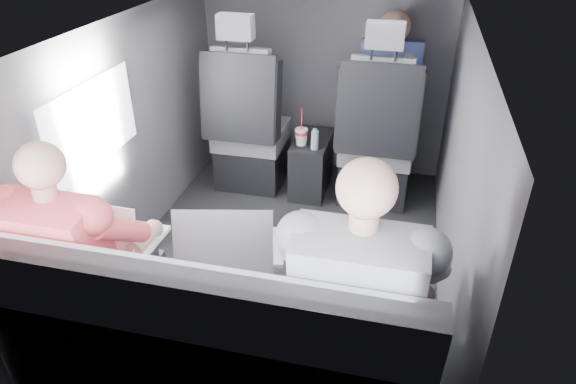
% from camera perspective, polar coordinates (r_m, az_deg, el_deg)
% --- Properties ---
extents(floor, '(2.60, 2.60, 0.00)m').
position_cam_1_polar(floor, '(3.08, -0.70, -7.49)').
color(floor, black).
rests_on(floor, ground).
extents(ceiling, '(2.60, 2.60, 0.00)m').
position_cam_1_polar(ceiling, '(2.50, -0.90, 17.83)').
color(ceiling, '#B2B2AD').
rests_on(ceiling, panel_back).
extents(panel_left, '(0.02, 2.60, 1.35)m').
position_cam_1_polar(panel_left, '(3.06, -17.44, 5.41)').
color(panel_left, '#56565B').
rests_on(panel_left, floor).
extents(panel_right, '(0.02, 2.60, 1.35)m').
position_cam_1_polar(panel_right, '(2.67, 18.27, 1.63)').
color(panel_right, '#56565B').
rests_on(panel_right, floor).
extents(panel_front, '(1.80, 0.02, 1.35)m').
position_cam_1_polar(panel_front, '(3.91, 4.03, 12.05)').
color(panel_front, '#56565B').
rests_on(panel_front, floor).
extents(panel_back, '(1.80, 0.02, 1.35)m').
position_cam_1_polar(panel_back, '(1.72, -11.92, -15.20)').
color(panel_back, '#56565B').
rests_on(panel_back, floor).
extents(side_window, '(0.02, 0.75, 0.42)m').
position_cam_1_polar(side_window, '(2.73, -20.81, 7.03)').
color(side_window, white).
rests_on(side_window, panel_left).
extents(seatbelt, '(0.35, 0.11, 0.59)m').
position_cam_1_polar(seatbelt, '(3.23, 10.11, 10.06)').
color(seatbelt, black).
rests_on(seatbelt, front_seat_right).
extents(front_seat_left, '(0.52, 0.58, 1.26)m').
position_cam_1_polar(front_seat_left, '(3.69, -4.33, 6.34)').
color(front_seat_left, black).
rests_on(front_seat_left, floor).
extents(front_seat_right, '(0.52, 0.58, 1.26)m').
position_cam_1_polar(front_seat_right, '(3.54, 9.77, 4.88)').
color(front_seat_right, black).
rests_on(front_seat_right, floor).
extents(center_console, '(0.24, 0.48, 0.41)m').
position_cam_1_polar(center_console, '(3.71, 2.63, 3.10)').
color(center_console, black).
rests_on(center_console, floor).
extents(rear_bench, '(1.60, 0.57, 0.92)m').
position_cam_1_polar(rear_bench, '(2.13, -8.14, -17.82)').
color(rear_bench, slate).
rests_on(rear_bench, floor).
extents(soda_cup, '(0.09, 0.09, 0.27)m').
position_cam_1_polar(soda_cup, '(3.49, 1.49, 6.18)').
color(soda_cup, white).
rests_on(soda_cup, center_console).
extents(water_bottle, '(0.05, 0.05, 0.15)m').
position_cam_1_polar(water_bottle, '(3.45, 2.99, 5.83)').
color(water_bottle, '#9BBDD2').
rests_on(water_bottle, center_console).
extents(laptop_white, '(0.36, 0.33, 0.26)m').
position_cam_1_polar(laptop_white, '(2.29, -18.95, -4.64)').
color(laptop_white, white).
rests_on(laptop_white, passenger_rear_left).
extents(laptop_silver, '(0.44, 0.42, 0.27)m').
position_cam_1_polar(laptop_silver, '(2.13, -6.10, -5.87)').
color(laptop_silver, '#ABAAAF').
rests_on(laptop_silver, rear_bench).
extents(laptop_black, '(0.36, 0.33, 0.24)m').
position_cam_1_polar(laptop_black, '(2.01, 8.51, -8.74)').
color(laptop_black, black).
rests_on(laptop_black, passenger_rear_right).
extents(passenger_rear_left, '(0.47, 0.60, 1.18)m').
position_cam_1_polar(passenger_rear_left, '(2.23, -21.54, -7.17)').
color(passenger_rear_left, '#323237').
rests_on(passenger_rear_left, rear_bench).
extents(passenger_rear_right, '(0.51, 0.63, 1.24)m').
position_cam_1_polar(passenger_rear_right, '(1.87, 7.87, -11.87)').
color(passenger_rear_right, navy).
rests_on(passenger_rear_right, rear_bench).
extents(passenger_front_right, '(0.40, 0.40, 0.82)m').
position_cam_1_polar(passenger_front_right, '(3.65, 11.14, 11.50)').
color(passenger_front_right, navy).
rests_on(passenger_front_right, front_seat_right).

